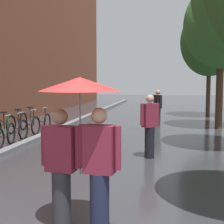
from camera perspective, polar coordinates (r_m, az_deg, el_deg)
The scene contains 9 objects.
kerb_strip at distance 14.35m, azimuth -8.32°, elevation -2.46°, with size 0.30×36.00×0.12m, color slate.
street_tree_2 at distance 14.72m, azimuth 18.23°, elevation 13.85°, with size 3.08×3.08×6.03m.
street_tree_3 at distance 19.02m, azimuth 16.37°, elevation 11.44°, with size 3.12×3.12×5.92m.
parked_bicycle_4 at distance 12.04m, azimuth -17.12°, elevation -2.70°, with size 1.09×0.71×0.96m.
parked_bicycle_5 at distance 12.92m, azimuth -14.95°, elevation -2.08°, with size 1.11×0.75×0.96m.
parked_bicycle_6 at distance 13.81m, azimuth -13.00°, elevation -1.54°, with size 1.09×0.72×0.96m.
couple_under_umbrella at distance 4.46m, azimuth -5.51°, elevation -3.39°, with size 1.14×1.08×2.11m.
pedestrian_walking_midground at distance 8.80m, azimuth 6.43°, elevation -2.12°, with size 0.47×0.46×1.67m.
pedestrian_walking_far at distance 14.94m, azimuth 7.82°, elevation 0.78°, with size 0.39×0.52×1.60m.
Camera 1 is at (1.45, -3.42, 2.09)m, focal length 53.45 mm.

